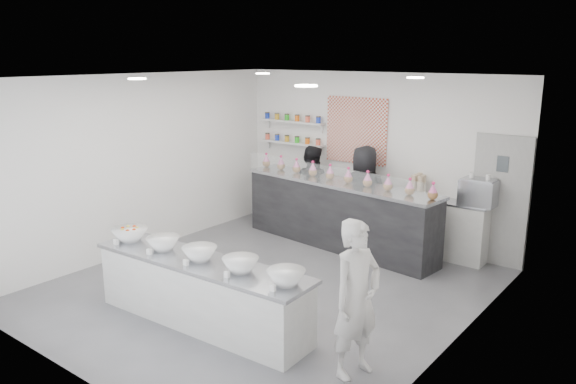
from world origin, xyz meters
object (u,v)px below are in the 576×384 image
at_px(prep_counter, 201,292).
at_px(back_bar, 338,214).
at_px(espresso_machine, 478,193).
at_px(staff_left, 311,189).
at_px(woman_prep, 357,299).
at_px(espresso_ledge, 447,229).
at_px(staff_right, 364,195).

bearing_deg(prep_counter, back_bar, 91.47).
bearing_deg(back_bar, espresso_machine, 22.39).
relative_size(espresso_machine, staff_left, 0.33).
distance_m(prep_counter, woman_prep, 2.16).
relative_size(prep_counter, espresso_ledge, 2.36).
xyz_separation_m(espresso_ledge, staff_left, (-2.64, -0.18, 0.34)).
bearing_deg(espresso_machine, back_bar, -163.89).
bearing_deg(woman_prep, espresso_ledge, 22.75).
distance_m(espresso_ledge, staff_right, 1.55).
relative_size(back_bar, espresso_machine, 6.98).
bearing_deg(staff_left, woman_prep, 118.85).
bearing_deg(prep_counter, woman_prep, 3.16).
distance_m(prep_counter, staff_right, 3.98).
bearing_deg(espresso_ledge, staff_left, -176.10).
xyz_separation_m(woman_prep, staff_right, (-2.11, 3.75, 0.03)).
xyz_separation_m(staff_left, staff_right, (1.15, 0.00, 0.06)).
relative_size(prep_counter, back_bar, 0.82).
distance_m(prep_counter, espresso_machine, 4.63).
distance_m(back_bar, woman_prep, 4.05).
height_order(espresso_machine, staff_left, staff_left).
xyz_separation_m(back_bar, espresso_ledge, (1.72, 0.63, -0.10)).
distance_m(espresso_machine, woman_prep, 3.94).
relative_size(back_bar, staff_right, 2.16).
relative_size(prep_counter, staff_left, 1.88).
distance_m(woman_prep, staff_left, 4.97).
xyz_separation_m(prep_counter, back_bar, (-0.24, 3.50, 0.17)).
relative_size(espresso_machine, woman_prep, 0.32).
height_order(espresso_ledge, staff_left, staff_left).
distance_m(woman_prep, staff_right, 4.30).
distance_m(espresso_ledge, espresso_machine, 0.84).
xyz_separation_m(back_bar, staff_left, (-0.91, 0.45, 0.24)).
height_order(espresso_machine, staff_right, staff_right).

